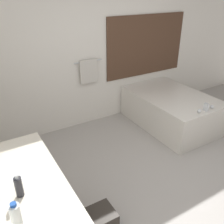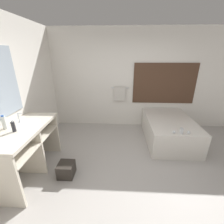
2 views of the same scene
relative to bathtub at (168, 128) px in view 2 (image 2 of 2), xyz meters
The scene contains 8 objects.
ground_plane 1.68m from the bathtub, 123.93° to the right, with size 16.00×16.00×0.00m, color #A8A39E.
wall_back_with_blinds 1.61m from the bathtub, 136.15° to the left, with size 7.40×0.13×2.70m.
vanity_counter 3.09m from the bathtub, 155.67° to the right, with size 0.62×1.36×0.92m.
sink_faucet 3.24m from the bathtub, 159.96° to the right, with size 0.09×0.04×0.18m.
bathtub is the anchor object (origin of this frame).
water_bottle_2 3.40m from the bathtub, 156.52° to the right, with size 0.07×0.07×0.23m.
soap_dispenser 3.25m from the bathtub, 153.62° to the right, with size 0.06×0.06×0.19m.
waste_bin 2.53m from the bathtub, 148.34° to the right, with size 0.27×0.27×0.25m.
Camera 2 is at (-0.31, -2.01, 2.04)m, focal length 24.00 mm.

